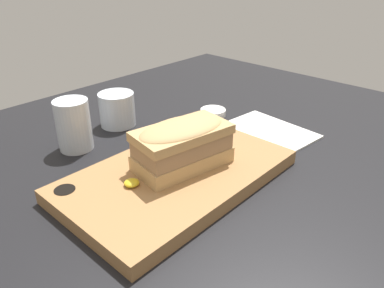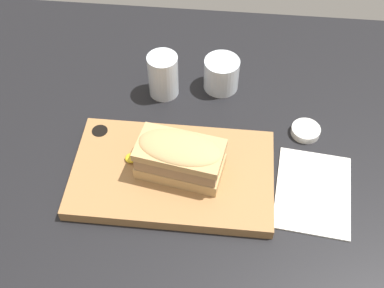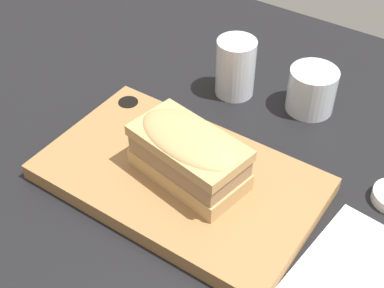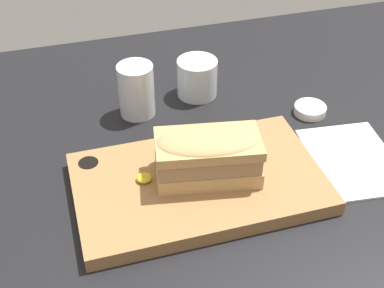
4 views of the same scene
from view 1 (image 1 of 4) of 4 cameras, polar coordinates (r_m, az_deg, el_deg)
dining_table at (r=70.32cm, az=-2.56°, el=-4.45°), size 141.55×106.44×2.00cm
serving_board at (r=65.37cm, az=-2.37°, el=-4.80°), size 39.73×23.84×2.59cm
sandwich at (r=63.63cm, az=-1.48°, el=0.18°), size 17.66×11.35×8.28cm
mustard_dollop at (r=60.91cm, az=-9.19°, el=-5.86°), size 2.47×2.47×0.99cm
water_glass at (r=78.50cm, az=-17.53°, el=2.32°), size 6.83×6.83×10.38cm
wine_glass at (r=87.73cm, az=-11.32°, el=4.95°), size 8.09×8.09×7.65cm
napkin at (r=85.07cm, az=11.42°, el=1.86°), size 16.30×20.73×0.40cm
condiment_dish at (r=92.09cm, az=3.22°, el=4.82°), size 6.17×6.17×1.66cm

